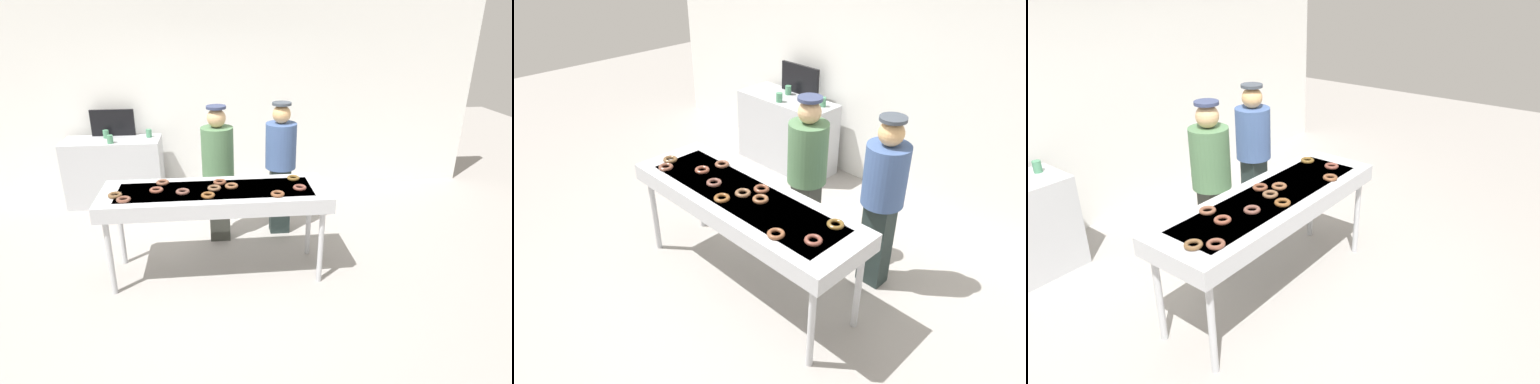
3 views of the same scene
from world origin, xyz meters
The scene contains 22 objects.
ground_plane centered at (0.00, 0.00, 0.00)m, with size 16.00×16.00×0.00m, color #9E9993.
back_wall centered at (0.00, 2.47, 1.40)m, with size 8.00×0.12×2.81m, color white.
fryer_conveyor centered at (0.00, 0.00, 0.88)m, with size 2.27×0.73×0.96m.
chocolate_donut_0 centered at (-0.58, 0.01, 0.98)m, with size 0.13×0.13×0.03m, color brown.
chocolate_donut_1 centered at (-0.96, -0.08, 0.98)m, with size 0.13×0.13×0.03m, color brown.
chocolate_donut_2 centered at (0.60, -0.21, 0.98)m, with size 0.13×0.13×0.03m, color brown.
chocolate_donut_3 centered at (0.16, 0.04, 0.98)m, with size 0.13×0.13×0.03m, color brown.
chocolate_donut_4 centered at (0.83, 0.20, 0.98)m, with size 0.13×0.13×0.03m, color brown.
chocolate_donut_5 centered at (0.05, 0.16, 0.98)m, with size 0.13×0.13×0.03m, color brown.
chocolate_donut_6 centered at (-0.54, 0.21, 0.98)m, with size 0.13×0.13×0.03m, color brown.
chocolate_donut_7 centered at (0.84, -0.08, 0.98)m, with size 0.13×0.13×0.03m, color brown.
chocolate_donut_8 centered at (-0.32, -0.06, 0.98)m, with size 0.13×0.13×0.03m, color brown.
chocolate_donut_9 centered at (-0.07, -0.18, 0.98)m, with size 0.13×0.13×0.03m, color brown.
chocolate_donut_10 centered at (-0.86, -0.20, 0.98)m, with size 0.13×0.13×0.03m, color brown.
chocolate_donut_11 centered at (-0.01, 0.00, 0.98)m, with size 0.13×0.13×0.03m, color brown.
worker_baker centered at (0.04, 0.75, 0.95)m, with size 0.37×0.37×1.65m.
worker_assistant centered at (0.80, 0.87, 0.95)m, with size 0.37×0.37×1.64m.
prep_counter centered at (-1.42, 2.02, 0.47)m, with size 1.33×0.55×0.95m, color #B7BABF.
paper_cup_0 centered at (-1.51, 2.12, 1.00)m, with size 0.08×0.08×0.11m, color #4C8C66.
paper_cup_1 centered at (-1.39, 1.84, 1.00)m, with size 0.08×0.08×0.11m, color #4C8C66.
paper_cup_2 centered at (-0.91, 2.10, 1.00)m, with size 0.08×0.08×0.11m, color #4C8C66.
menu_display centered at (-1.42, 2.25, 1.13)m, with size 0.61×0.04×0.38m, color black.
Camera 1 is at (-0.01, -3.98, 2.59)m, focal length 30.15 mm.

